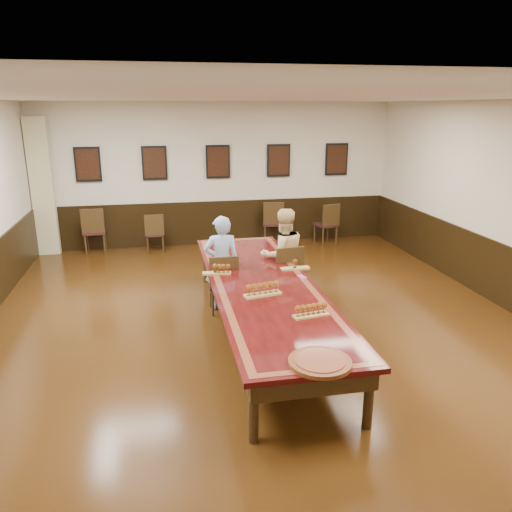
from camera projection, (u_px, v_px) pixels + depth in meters
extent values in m
cube|color=black|center=(263.00, 334.00, 7.09)|extent=(8.00, 10.00, 0.02)
cube|color=white|center=(264.00, 96.00, 6.16)|extent=(8.00, 10.00, 0.02)
cube|color=beige|center=(218.00, 175.00, 11.33)|extent=(8.00, 0.02, 3.20)
imported|color=#4C80BF|center=(222.00, 263.00, 7.75)|extent=(0.55, 0.37, 1.51)
imported|color=beige|center=(283.00, 255.00, 8.10)|extent=(0.84, 0.69, 1.54)
cube|color=#E64CAF|center=(302.00, 277.00, 7.13)|extent=(0.11, 0.17, 0.01)
cube|color=#C3BC86|center=(42.00, 188.00, 10.51)|extent=(0.45, 0.18, 2.90)
cube|color=black|center=(219.00, 222.00, 11.62)|extent=(7.98, 0.04, 1.00)
cube|color=black|center=(263.00, 286.00, 6.88)|extent=(1.40, 5.00, 0.06)
cube|color=brown|center=(263.00, 283.00, 6.87)|extent=(1.28, 4.88, 0.00)
cube|color=black|center=(263.00, 283.00, 6.87)|extent=(1.10, 4.70, 0.00)
cube|color=black|center=(263.00, 296.00, 6.92)|extent=(1.25, 4.85, 0.18)
cylinder|color=black|center=(253.00, 410.00, 4.70)|extent=(0.10, 0.10, 0.69)
cylinder|color=black|center=(369.00, 397.00, 4.91)|extent=(0.10, 0.10, 0.69)
cylinder|color=black|center=(205.00, 264.00, 9.06)|extent=(0.10, 0.10, 0.69)
cylinder|color=black|center=(268.00, 260.00, 9.27)|extent=(0.10, 0.10, 0.69)
cube|color=black|center=(88.00, 164.00, 10.66)|extent=(0.54, 0.03, 0.74)
cube|color=black|center=(88.00, 164.00, 10.65)|extent=(0.46, 0.01, 0.64)
cube|color=black|center=(154.00, 163.00, 10.92)|extent=(0.54, 0.03, 0.74)
cube|color=black|center=(154.00, 163.00, 10.90)|extent=(0.46, 0.01, 0.64)
cube|color=black|center=(218.00, 162.00, 11.18)|extent=(0.54, 0.03, 0.74)
cube|color=black|center=(218.00, 162.00, 11.16)|extent=(0.46, 0.01, 0.64)
cube|color=black|center=(279.00, 160.00, 11.44)|extent=(0.54, 0.03, 0.74)
cube|color=black|center=(279.00, 161.00, 11.42)|extent=(0.46, 0.01, 0.64)
cube|color=black|center=(337.00, 159.00, 11.70)|extent=(0.54, 0.03, 0.74)
cube|color=black|center=(337.00, 159.00, 11.68)|extent=(0.46, 0.01, 0.64)
cube|color=#9F8442|center=(217.00, 273.00, 7.25)|extent=(0.43, 0.19, 0.03)
cube|color=#9F8442|center=(295.00, 268.00, 7.47)|extent=(0.44, 0.14, 0.03)
cube|color=#9F8442|center=(263.00, 295.00, 6.42)|extent=(0.51, 0.25, 0.03)
cube|color=#9F8442|center=(311.00, 315.00, 5.79)|extent=(0.45, 0.20, 0.03)
cylinder|color=#AD190B|center=(266.00, 285.00, 6.78)|extent=(0.20, 0.20, 0.02)
cylinder|color=silver|center=(267.00, 284.00, 6.77)|extent=(0.11, 0.11, 0.01)
cylinder|color=#502410|center=(320.00, 362.00, 4.72)|extent=(0.70, 0.70, 0.04)
cylinder|color=brown|center=(320.00, 360.00, 4.71)|extent=(0.56, 0.56, 0.01)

